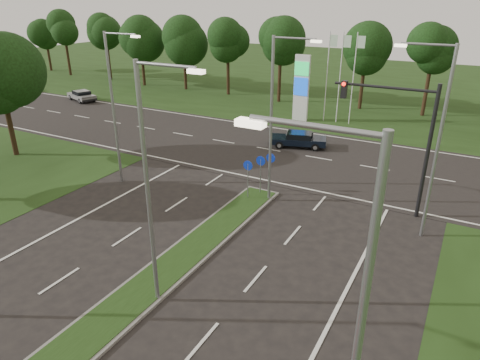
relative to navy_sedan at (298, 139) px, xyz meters
The scene contains 16 objects.
verge_far 29.37m from the navy_sedan, 87.56° to the left, with size 160.00×50.00×0.02m, color #1C3311.
cross_road 2.17m from the navy_sedan, 53.12° to the right, with size 160.00×12.00×0.02m, color black.
median_kerb 21.71m from the navy_sedan, 86.70° to the right, with size 2.00×26.00×0.12m, color slate.
streetlight_median_near 20.29m from the navy_sedan, 83.48° to the right, with size 2.53×0.22×9.00m.
streetlight_median_far 10.87m from the navy_sedan, 76.90° to the right, with size 2.53×0.22×9.00m.
streetlight_left_far 14.34m from the navy_sedan, 121.16° to the right, with size 2.53×0.22×9.00m.
streetlight_right_far 14.63m from the navy_sedan, 43.88° to the right, with size 2.53×0.22×9.00m.
streetlight_right_near 26.09m from the navy_sedan, 66.99° to the right, with size 2.53×0.22×9.00m.
traffic_signal 12.09m from the navy_sedan, 42.26° to the right, with size 5.10×0.42×7.00m.
median_signs 9.41m from the navy_sedan, 82.33° to the right, with size 1.16×1.76×2.38m.
gas_pylon 8.22m from the navy_sedan, 108.98° to the left, with size 5.80×1.26×8.00m.
tree_left_far 21.09m from the navy_sedan, 144.84° to the right, with size 5.20×5.20×8.86m.
treeline_far 15.62m from the navy_sedan, 84.60° to the left, with size 6.00×6.00×9.90m.
navy_sedan is the anchor object (origin of this frame).
far_car_a 27.33m from the navy_sedan, behind, with size 4.33×2.92×1.15m.
far_car_b 38.12m from the navy_sedan, behind, with size 4.02×2.07×1.11m.
Camera 1 is at (9.96, -4.12, 10.73)m, focal length 32.00 mm.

